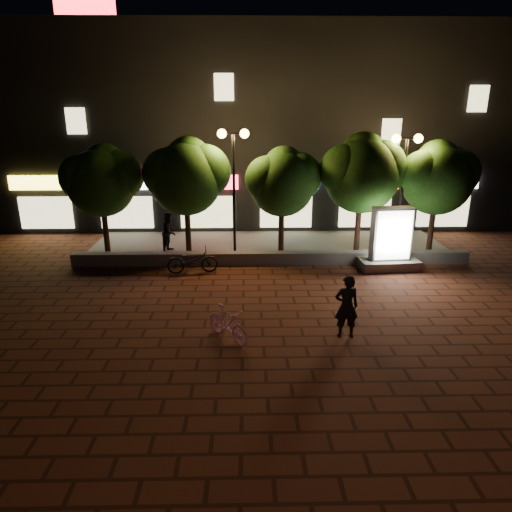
{
  "coord_description": "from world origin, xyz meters",
  "views": [
    {
      "loc": [
        -0.98,
        -13.31,
        5.88
      ],
      "look_at": [
        -0.67,
        1.5,
        1.14
      ],
      "focal_mm": 31.55,
      "sensor_mm": 36.0,
      "label": 1
    }
  ],
  "objects_px": {
    "street_lamp_left": "(234,160)",
    "scooter_pink": "(228,324)",
    "tree_far_right": "(438,175)",
    "ad_kiosk": "(390,244)",
    "rider": "(347,306)",
    "scooter_parked": "(193,260)",
    "tree_left": "(187,174)",
    "tree_right": "(363,171)",
    "tree_mid": "(283,180)",
    "pedestrian": "(169,232)",
    "street_lamp_right": "(405,163)",
    "tree_far_left": "(102,178)"
  },
  "relations": [
    {
      "from": "tree_mid",
      "to": "ad_kiosk",
      "type": "height_order",
      "value": "tree_mid"
    },
    {
      "from": "tree_right",
      "to": "ad_kiosk",
      "type": "xyz_separation_m",
      "value": [
        0.73,
        -2.12,
        -2.57
      ]
    },
    {
      "from": "tree_left",
      "to": "tree_right",
      "type": "relative_size",
      "value": 0.97
    },
    {
      "from": "tree_far_left",
      "to": "tree_far_right",
      "type": "distance_m",
      "value": 14.0
    },
    {
      "from": "rider",
      "to": "pedestrian",
      "type": "relative_size",
      "value": 1.04
    },
    {
      "from": "tree_left",
      "to": "rider",
      "type": "xyz_separation_m",
      "value": [
        5.14,
        -7.7,
        -2.55
      ]
    },
    {
      "from": "tree_right",
      "to": "street_lamp_left",
      "type": "height_order",
      "value": "street_lamp_left"
    },
    {
      "from": "scooter_pink",
      "to": "pedestrian",
      "type": "distance_m",
      "value": 8.58
    },
    {
      "from": "street_lamp_left",
      "to": "scooter_pink",
      "type": "distance_m",
      "value": 8.38
    },
    {
      "from": "ad_kiosk",
      "to": "scooter_pink",
      "type": "relative_size",
      "value": 1.53
    },
    {
      "from": "rider",
      "to": "scooter_parked",
      "type": "xyz_separation_m",
      "value": [
        -4.76,
        5.24,
        -0.39
      ]
    },
    {
      "from": "scooter_pink",
      "to": "pedestrian",
      "type": "relative_size",
      "value": 0.94
    },
    {
      "from": "tree_left",
      "to": "tree_right",
      "type": "bearing_deg",
      "value": 0.0
    },
    {
      "from": "tree_left",
      "to": "scooter_parked",
      "type": "relative_size",
      "value": 2.53
    },
    {
      "from": "tree_far_left",
      "to": "tree_right",
      "type": "height_order",
      "value": "tree_right"
    },
    {
      "from": "tree_left",
      "to": "scooter_pink",
      "type": "relative_size",
      "value": 3.04
    },
    {
      "from": "tree_left",
      "to": "scooter_pink",
      "type": "bearing_deg",
      "value": -76.14
    },
    {
      "from": "street_lamp_left",
      "to": "pedestrian",
      "type": "bearing_deg",
      "value": 170.24
    },
    {
      "from": "tree_mid",
      "to": "street_lamp_right",
      "type": "bearing_deg",
      "value": -3.04
    },
    {
      "from": "rider",
      "to": "tree_far_right",
      "type": "bearing_deg",
      "value": -126.48
    },
    {
      "from": "tree_right",
      "to": "scooter_pink",
      "type": "xyz_separation_m",
      "value": [
        -5.36,
        -7.86,
        -3.08
      ]
    },
    {
      "from": "tree_far_left",
      "to": "ad_kiosk",
      "type": "bearing_deg",
      "value": -10.41
    },
    {
      "from": "tree_far_right",
      "to": "street_lamp_left",
      "type": "bearing_deg",
      "value": -178.24
    },
    {
      "from": "tree_far_right",
      "to": "scooter_parked",
      "type": "bearing_deg",
      "value": -166.31
    },
    {
      "from": "street_lamp_right",
      "to": "rider",
      "type": "bearing_deg",
      "value": -117.07
    },
    {
      "from": "tree_right",
      "to": "street_lamp_right",
      "type": "distance_m",
      "value": 1.7
    },
    {
      "from": "rider",
      "to": "tree_far_left",
      "type": "bearing_deg",
      "value": -43.39
    },
    {
      "from": "ad_kiosk",
      "to": "rider",
      "type": "relative_size",
      "value": 1.38
    },
    {
      "from": "tree_mid",
      "to": "scooter_parked",
      "type": "xyz_separation_m",
      "value": [
        -3.61,
        -2.46,
        -2.71
      ]
    },
    {
      "from": "scooter_pink",
      "to": "tree_mid",
      "type": "bearing_deg",
      "value": 34.34
    },
    {
      "from": "tree_mid",
      "to": "scooter_pink",
      "type": "xyz_separation_m",
      "value": [
        -2.06,
        -7.86,
        -2.73
      ]
    },
    {
      "from": "tree_left",
      "to": "ad_kiosk",
      "type": "distance_m",
      "value": 8.66
    },
    {
      "from": "tree_far_right",
      "to": "street_lamp_right",
      "type": "height_order",
      "value": "street_lamp_right"
    },
    {
      "from": "scooter_pink",
      "to": "scooter_parked",
      "type": "xyz_separation_m",
      "value": [
        -1.55,
        5.39,
        0.02
      ]
    },
    {
      "from": "rider",
      "to": "street_lamp_left",
      "type": "bearing_deg",
      "value": -68.43
    },
    {
      "from": "street_lamp_right",
      "to": "scooter_pink",
      "type": "relative_size",
      "value": 3.1
    },
    {
      "from": "street_lamp_left",
      "to": "scooter_pink",
      "type": "relative_size",
      "value": 3.22
    },
    {
      "from": "tree_far_left",
      "to": "tree_left",
      "type": "height_order",
      "value": "tree_left"
    },
    {
      "from": "scooter_parked",
      "to": "pedestrian",
      "type": "relative_size",
      "value": 1.12
    },
    {
      "from": "street_lamp_left",
      "to": "tree_far_left",
      "type": "bearing_deg",
      "value": 177.24
    },
    {
      "from": "tree_mid",
      "to": "scooter_parked",
      "type": "bearing_deg",
      "value": -145.69
    },
    {
      "from": "pedestrian",
      "to": "rider",
      "type": "bearing_deg",
      "value": -127.3
    },
    {
      "from": "tree_mid",
      "to": "tree_right",
      "type": "height_order",
      "value": "tree_right"
    },
    {
      "from": "tree_mid",
      "to": "rider",
      "type": "distance_m",
      "value": 8.13
    },
    {
      "from": "tree_far_left",
      "to": "tree_mid",
      "type": "height_order",
      "value": "tree_far_left"
    },
    {
      "from": "tree_right",
      "to": "pedestrian",
      "type": "xyz_separation_m",
      "value": [
        -8.21,
        0.23,
        -2.63
      ]
    },
    {
      "from": "scooter_pink",
      "to": "street_lamp_right",
      "type": "bearing_deg",
      "value": 6.31
    },
    {
      "from": "street_lamp_left",
      "to": "street_lamp_right",
      "type": "distance_m",
      "value": 7.0
    },
    {
      "from": "scooter_pink",
      "to": "rider",
      "type": "height_order",
      "value": "rider"
    },
    {
      "from": "tree_far_right",
      "to": "ad_kiosk",
      "type": "bearing_deg",
      "value": -139.3
    }
  ]
}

